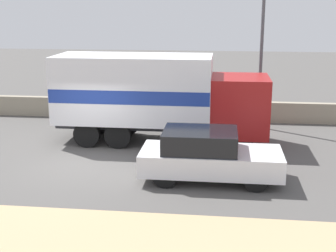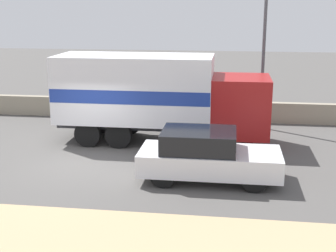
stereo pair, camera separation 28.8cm
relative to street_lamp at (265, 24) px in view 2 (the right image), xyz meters
The scene contains 5 objects.
ground_plane 9.34m from the street_lamp, 137.23° to the right, with size 80.00×80.00×0.00m, color #514F4C.
stone_wall_backdrop 7.27m from the street_lamp, behind, with size 60.00×0.35×0.92m.
street_lamp is the anchor object (origin of this frame).
box_truck 5.52m from the street_lamp, 146.94° to the right, with size 7.96×2.47×3.31m.
car_hatchback 7.68m from the street_lamp, 106.48° to the right, with size 4.20×1.82×1.53m.
Camera 2 is at (4.82, -14.22, 5.13)m, focal length 50.00 mm.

